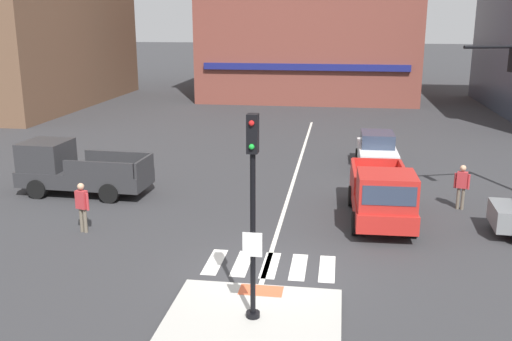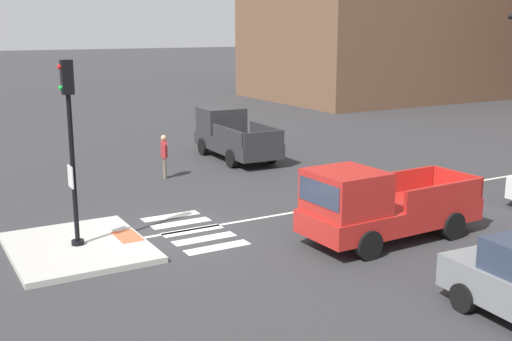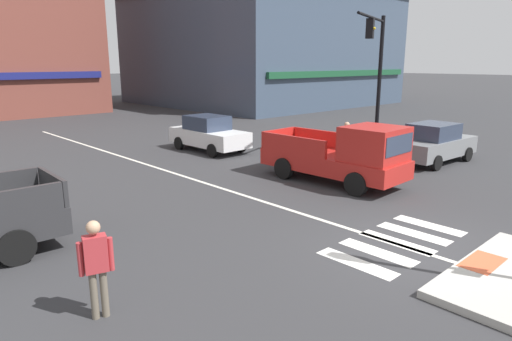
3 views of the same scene
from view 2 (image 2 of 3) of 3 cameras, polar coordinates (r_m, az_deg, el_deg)
The scene contains 13 objects.
ground_plane at distance 17.85m, azimuth -7.66°, elevation -5.71°, with size 300.00×300.00×0.00m, color #333335.
traffic_island at distance 17.09m, azimuth -15.72°, elevation -6.67°, with size 4.03×3.35×0.15m, color #B2AFA8.
tactile_pad_front at distance 17.40m, azimuth -11.49°, elevation -5.81°, with size 1.10×0.60×0.01m, color #DB5B38.
signal_pole at distance 16.37m, azimuth -16.36°, elevation 2.99°, with size 0.44×0.38×4.71m.
crosswalk_stripe_a at distance 19.50m, azimuth -7.69°, elevation -4.09°, with size 0.44×1.80×0.01m, color silver.
crosswalk_stripe_b at distance 18.78m, azimuth -6.76°, elevation -4.72°, with size 0.44×1.80×0.01m, color silver.
crosswalk_stripe_c at distance 18.08m, azimuth -5.76°, elevation -5.40°, with size 0.44×1.80×0.01m, color silver.
crosswalk_stripe_d at distance 17.39m, azimuth -4.67°, elevation -6.12°, with size 0.44×1.80×0.01m, color silver.
crosswalk_stripe_e at distance 16.70m, azimuth -3.49°, elevation -6.91°, with size 0.44×1.80×0.01m, color silver.
lane_centre_line at distance 23.37m, azimuth 15.59°, elevation -1.61°, with size 0.14×28.00×0.01m, color silver.
pickup_truck_red_eastbound_mid at distance 17.13m, azimuth 10.94°, elevation -3.20°, with size 2.17×5.15×2.08m.
pickup_truck_charcoal_cross_left at distance 27.82m, azimuth -2.18°, elevation 3.17°, with size 5.17×2.21×2.08m.
pedestrian_at_curb_left at distance 24.17m, azimuth -8.27°, elevation 1.58°, with size 0.53×0.31×1.67m.
Camera 2 is at (15.74, -6.26, 5.63)m, focal length 44.42 mm.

